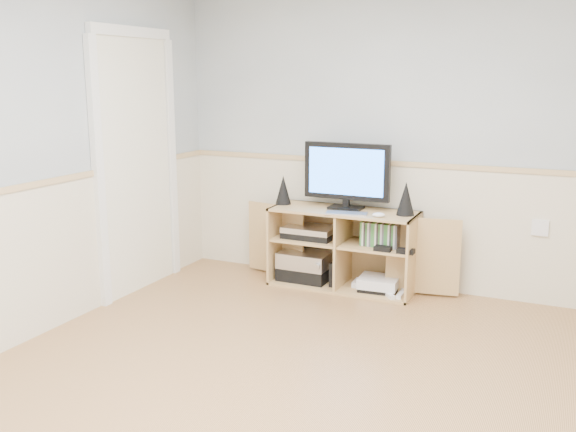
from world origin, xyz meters
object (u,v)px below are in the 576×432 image
object	(u,v)px
media_cabinet	(345,246)
monitor	(347,173)
game_consoles	(378,284)
keyboard	(347,213)

from	to	relation	value
media_cabinet	monitor	xyz separation A→B (m)	(-0.00, -0.01, 0.61)
monitor	game_consoles	distance (m)	0.93
media_cabinet	keyboard	xyz separation A→B (m)	(0.07, -0.19, 0.32)
media_cabinet	game_consoles	world-z (taller)	media_cabinet
media_cabinet	keyboard	distance (m)	0.38
game_consoles	media_cabinet	bearing A→B (deg)	167.77
monitor	keyboard	xyz separation A→B (m)	(0.07, -0.19, -0.29)
media_cabinet	monitor	bearing A→B (deg)	-90.00
media_cabinet	monitor	world-z (taller)	monitor
media_cabinet	monitor	distance (m)	0.61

